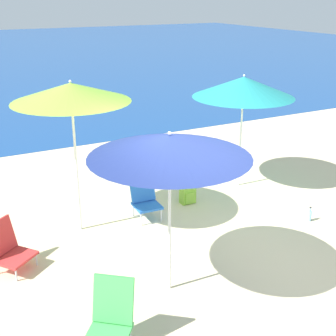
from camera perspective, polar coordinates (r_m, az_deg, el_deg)
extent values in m
plane|color=beige|center=(6.40, 6.60, -12.68)|extent=(60.00, 60.00, 0.00)
cylinder|color=white|center=(5.63, 0.18, -7.09)|extent=(0.04, 0.04, 1.75)
cone|color=navy|center=(5.24, 0.19, 2.70)|extent=(1.88, 1.88, 0.26)
sphere|color=white|center=(5.20, 0.20, 4.26)|extent=(0.04, 0.04, 0.04)
cylinder|color=white|center=(8.87, 8.81, 3.09)|extent=(0.04, 0.04, 1.73)
cone|color=teal|center=(8.62, 9.19, 9.74)|extent=(1.85, 1.85, 0.37)
sphere|color=white|center=(8.58, 9.27, 11.07)|extent=(0.04, 0.04, 0.04)
cylinder|color=white|center=(7.15, -11.09, -0.07)|extent=(0.04, 0.04, 2.04)
cone|color=#8ECC3D|center=(6.83, -11.75, 9.02)|extent=(1.71, 1.71, 0.27)
sphere|color=white|center=(6.80, -11.85, 10.30)|extent=(0.04, 0.04, 0.04)
cylinder|color=silver|center=(6.47, -18.02, -12.30)|extent=(0.02, 0.02, 0.18)
cylinder|color=silver|center=(6.72, -15.74, -10.70)|extent=(0.02, 0.02, 0.18)
cylinder|color=silver|center=(6.94, -18.10, -9.93)|extent=(0.02, 0.02, 0.18)
cube|color=red|center=(6.65, -18.16, -10.29)|extent=(0.64, 0.63, 0.04)
cube|color=red|center=(6.66, -19.79, -7.98)|extent=(0.46, 0.40, 0.46)
cylinder|color=silver|center=(5.32, -8.60, -19.12)|extent=(0.02, 0.02, 0.24)
cylinder|color=silver|center=(5.23, -4.61, -19.75)|extent=(0.02, 0.02, 0.24)
cube|color=#47B756|center=(5.05, -6.69, -15.63)|extent=(0.43, 0.39, 0.50)
cylinder|color=silver|center=(7.50, -3.28, -6.27)|extent=(0.02, 0.02, 0.22)
cylinder|color=silver|center=(7.62, -0.81, -5.77)|extent=(0.02, 0.02, 0.22)
cylinder|color=silver|center=(7.80, -4.27, -5.19)|extent=(0.02, 0.02, 0.22)
cylinder|color=silver|center=(7.92, -1.88, -4.73)|extent=(0.02, 0.02, 0.22)
cube|color=blue|center=(7.65, -2.58, -4.63)|extent=(0.43, 0.44, 0.04)
cube|color=blue|center=(7.72, -3.21, -2.16)|extent=(0.42, 0.22, 0.50)
cube|color=#8ECC3D|center=(8.23, 2.41, -2.86)|extent=(0.26, 0.16, 0.44)
cube|color=#8ECC3D|center=(8.19, 2.73, -3.66)|extent=(0.18, 0.03, 0.20)
cylinder|color=#8CCCEA|center=(7.98, 16.86, -5.63)|extent=(0.06, 0.06, 0.17)
cylinder|color=#8CCCEA|center=(7.93, 16.95, -4.88)|extent=(0.03, 0.03, 0.06)
cylinder|color=black|center=(7.92, 16.98, -4.64)|extent=(0.03, 0.03, 0.02)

